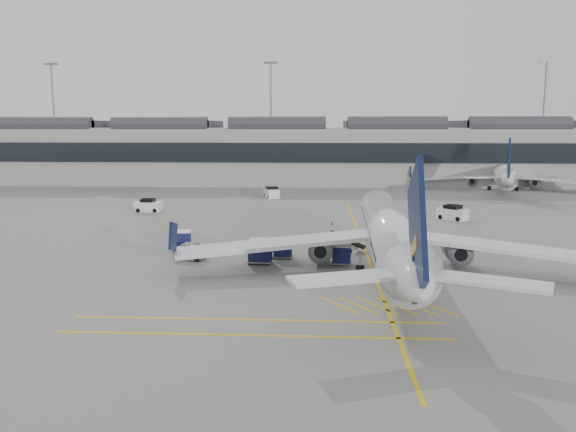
{
  "coord_description": "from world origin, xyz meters",
  "views": [
    {
      "loc": [
        5.54,
        -41.73,
        11.38
      ],
      "look_at": [
        3.13,
        4.05,
        4.0
      ],
      "focal_mm": 35.0,
      "sensor_mm": 36.0,
      "label": 1
    }
  ],
  "objects_px": {
    "baggage_cart_a": "(342,254)",
    "ramp_agent_b": "(272,249)",
    "ramp_agent_a": "(328,242)",
    "belt_loader": "(336,245)",
    "airliner_main": "(390,234)",
    "pushback_tug": "(190,252)"
  },
  "relations": [
    {
      "from": "belt_loader",
      "to": "ramp_agent_b",
      "type": "relative_size",
      "value": 2.91
    },
    {
      "from": "belt_loader",
      "to": "pushback_tug",
      "type": "bearing_deg",
      "value": -146.81
    },
    {
      "from": "ramp_agent_a",
      "to": "ramp_agent_b",
      "type": "height_order",
      "value": "ramp_agent_a"
    },
    {
      "from": "ramp_agent_a",
      "to": "belt_loader",
      "type": "bearing_deg",
      "value": -9.52
    },
    {
      "from": "baggage_cart_a",
      "to": "ramp_agent_b",
      "type": "xyz_separation_m",
      "value": [
        -5.97,
        2.24,
        -0.09
      ]
    },
    {
      "from": "belt_loader",
      "to": "baggage_cart_a",
      "type": "xyz_separation_m",
      "value": [
        0.29,
        -5.17,
        0.35
      ]
    },
    {
      "from": "pushback_tug",
      "to": "airliner_main",
      "type": "bearing_deg",
      "value": 2.44
    },
    {
      "from": "ramp_agent_b",
      "to": "pushback_tug",
      "type": "relative_size",
      "value": 0.58
    },
    {
      "from": "baggage_cart_a",
      "to": "belt_loader",
      "type": "bearing_deg",
      "value": 101.07
    },
    {
      "from": "belt_loader",
      "to": "ramp_agent_a",
      "type": "distance_m",
      "value": 1.05
    },
    {
      "from": "airliner_main",
      "to": "ramp_agent_a",
      "type": "xyz_separation_m",
      "value": [
        -4.78,
        6.1,
        -1.98
      ]
    },
    {
      "from": "airliner_main",
      "to": "ramp_agent_b",
      "type": "distance_m",
      "value": 10.6
    },
    {
      "from": "ramp_agent_a",
      "to": "ramp_agent_b",
      "type": "xyz_separation_m",
      "value": [
        -4.9,
        -2.35,
        -0.15
      ]
    },
    {
      "from": "ramp_agent_b",
      "to": "baggage_cart_a",
      "type": "bearing_deg",
      "value": 142.39
    },
    {
      "from": "belt_loader",
      "to": "pushback_tug",
      "type": "relative_size",
      "value": 1.7
    },
    {
      "from": "airliner_main",
      "to": "belt_loader",
      "type": "bearing_deg",
      "value": 123.19
    },
    {
      "from": "baggage_cart_a",
      "to": "ramp_agent_a",
      "type": "distance_m",
      "value": 4.71
    },
    {
      "from": "baggage_cart_a",
      "to": "ramp_agent_b",
      "type": "distance_m",
      "value": 6.38
    },
    {
      "from": "ramp_agent_a",
      "to": "ramp_agent_b",
      "type": "relative_size",
      "value": 1.19
    },
    {
      "from": "airliner_main",
      "to": "pushback_tug",
      "type": "xyz_separation_m",
      "value": [
        -16.67,
        2.7,
        -2.31
      ]
    },
    {
      "from": "ramp_agent_a",
      "to": "baggage_cart_a",
      "type": "bearing_deg",
      "value": -123.52
    },
    {
      "from": "ramp_agent_a",
      "to": "pushback_tug",
      "type": "bearing_deg",
      "value": 149.33
    }
  ]
}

